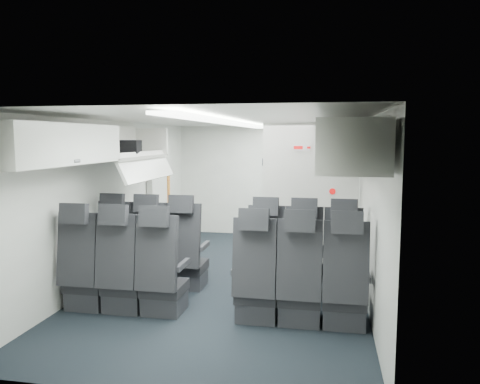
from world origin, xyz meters
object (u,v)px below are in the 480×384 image
(boarding_door, at_px, (160,194))
(carry_on_bag, at_px, (126,148))
(seat_row_front, at_px, (226,260))
(galley_unit, at_px, (312,190))
(seat_row_mid, at_px, (208,281))
(flight_attendant, at_px, (273,206))

(boarding_door, xyz_separation_m, carry_on_bag, (0.25, -1.88, 0.83))
(seat_row_front, xyz_separation_m, galley_unit, (0.95, 3.25, 0.55))
(galley_unit, xyz_separation_m, carry_on_bag, (-2.34, -3.04, 0.83))
(seat_row_front, bearing_deg, carry_on_bag, 171.42)
(seat_row_mid, relative_size, flight_attendant, 2.04)
(seat_row_front, xyz_separation_m, flight_attendant, (0.36, 1.96, 0.41))
(galley_unit, distance_m, flight_attendant, 1.43)
(flight_attendant, bearing_deg, carry_on_bag, 134.28)
(boarding_door, distance_m, carry_on_bag, 2.07)
(seat_row_mid, distance_m, carry_on_bag, 2.25)
(seat_row_mid, xyz_separation_m, carry_on_bag, (-1.39, 1.11, 1.38))
(galley_unit, relative_size, boarding_door, 1.02)
(galley_unit, xyz_separation_m, flight_attendant, (-0.59, -1.30, -0.13))
(seat_row_front, height_order, flight_attendant, flight_attendant)
(seat_row_mid, bearing_deg, boarding_door, 118.77)
(flight_attendant, xyz_separation_m, carry_on_bag, (-1.75, -1.75, 0.97))
(flight_attendant, distance_m, carry_on_bag, 2.66)
(seat_row_front, xyz_separation_m, carry_on_bag, (-1.39, 0.21, 1.38))
(seat_row_mid, relative_size, boarding_door, 1.79)
(carry_on_bag, bearing_deg, seat_row_mid, -44.59)
(boarding_door, bearing_deg, carry_on_bag, -82.44)
(seat_row_mid, relative_size, carry_on_bag, 9.37)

